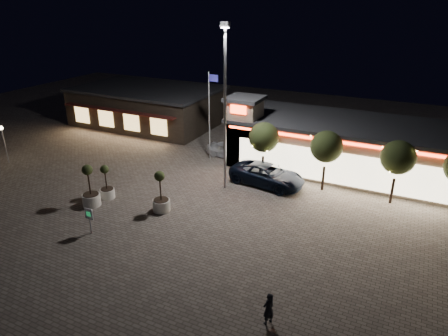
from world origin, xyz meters
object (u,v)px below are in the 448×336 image
at_px(pickup_truck, 267,175).
at_px(white_sedan, 227,150).
at_px(planter_mid, 91,193).
at_px(planter_left, 107,188).
at_px(valet_sign, 89,216).
at_px(pedestrian, 269,309).

xyz_separation_m(pickup_truck, white_sedan, (-5.43, 4.00, -0.14)).
bearing_deg(planter_mid, planter_left, 80.39).
relative_size(pickup_truck, planter_left, 2.27).
bearing_deg(white_sedan, valet_sign, -177.29).
xyz_separation_m(pickup_truck, valet_sign, (-7.48, -11.77, 0.41)).
relative_size(planter_left, planter_mid, 0.84).
distance_m(pedestrian, planter_left, 16.53).
relative_size(white_sedan, valet_sign, 2.30).
xyz_separation_m(pickup_truck, planter_left, (-9.88, -7.47, -0.02)).
xyz_separation_m(pickup_truck, planter_mid, (-10.12, -8.88, 0.14)).
bearing_deg(white_sedan, pedestrian, -139.16).
bearing_deg(valet_sign, planter_left, 119.18).
distance_m(white_sedan, pedestrian, 20.99).
bearing_deg(pedestrian, white_sedan, -119.63).
bearing_deg(planter_left, valet_sign, -60.82).
xyz_separation_m(pedestrian, planter_mid, (-15.41, 5.17, 0.13)).
bearing_deg(valet_sign, pedestrian, -10.14).
bearing_deg(pickup_truck, planter_mid, 138.80).
distance_m(pickup_truck, white_sedan, 6.74).
xyz_separation_m(pickup_truck, pedestrian, (5.29, -14.05, 0.00)).
bearing_deg(white_sedan, pickup_truck, -116.22).
xyz_separation_m(pedestrian, planter_left, (-15.17, 6.58, -0.02)).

